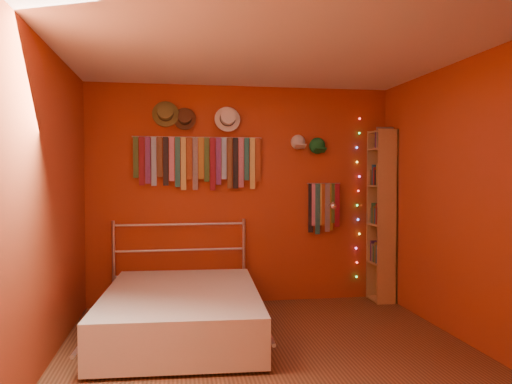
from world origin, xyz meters
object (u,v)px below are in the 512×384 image
bookshelf (385,214)px  reading_lamp (332,206)px  tie_rack (199,160)px  bed (182,311)px

bookshelf → reading_lamp: bearing=-178.4°
tie_rack → bookshelf: (2.16, -0.15, -0.63)m
reading_lamp → bed: 2.14m
reading_lamp → bed: size_ratio=0.15×
bookshelf → tie_rack: bearing=175.9°
reading_lamp → bookshelf: bearing=1.6°
tie_rack → bookshelf: size_ratio=0.72×
bed → tie_rack: bearing=81.7°
reading_lamp → bookshelf: size_ratio=0.15×
reading_lamp → bookshelf: (0.65, 0.02, -0.11)m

